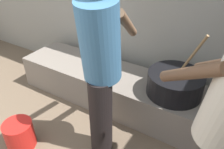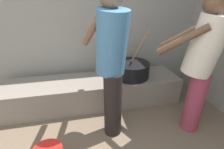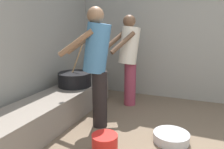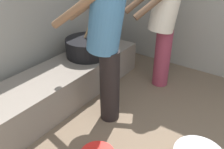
% 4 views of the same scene
% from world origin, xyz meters
% --- Properties ---
extents(block_enclosure_rear, '(5.19, 0.20, 2.39)m').
position_xyz_m(block_enclosure_rear, '(0.00, 2.58, 1.20)').
color(block_enclosure_rear, gray).
rests_on(block_enclosure_rear, ground_plane).
extents(hearth_ledge, '(2.56, 0.60, 0.39)m').
position_xyz_m(hearth_ledge, '(0.64, 2.06, 0.20)').
color(hearth_ledge, slate).
rests_on(hearth_ledge, ground_plane).
extents(cooking_pot_main, '(0.53, 0.53, 0.68)m').
position_xyz_m(cooking_pot_main, '(1.21, 2.05, 0.51)').
color(cooking_pot_main, black).
rests_on(cooking_pot_main, hearth_ledge).
extents(cook_in_blue_shirt, '(0.46, 0.72, 1.60)m').
position_xyz_m(cook_in_blue_shirt, '(0.78, 1.43, 0.91)').
color(cook_in_blue_shirt, black).
rests_on(cook_in_blue_shirt, ground_plane).
extents(cook_in_cream_shirt, '(0.71, 0.64, 1.53)m').
position_xyz_m(cook_in_cream_shirt, '(1.71, 1.29, 0.87)').
color(cook_in_cream_shirt, '#8C3347').
rests_on(cook_in_cream_shirt, ground_plane).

